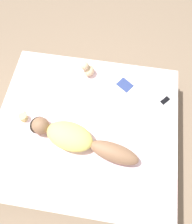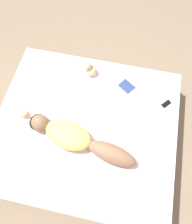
{
  "view_description": "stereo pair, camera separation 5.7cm",
  "coord_description": "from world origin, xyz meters",
  "px_view_note": "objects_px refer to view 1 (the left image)",
  "views": [
    {
      "loc": [
        -0.86,
        -0.25,
        2.81
      ],
      "look_at": [
        0.16,
        -0.09,
        0.51
      ],
      "focal_mm": 35.0,
      "sensor_mm": 36.0,
      "label": 1
    },
    {
      "loc": [
        -0.85,
        -0.31,
        2.81
      ],
      "look_at": [
        0.16,
        -0.09,
        0.51
      ],
      "focal_mm": 35.0,
      "sensor_mm": 36.0,
      "label": 2
    }
  ],
  "objects_px": {
    "coffee_mug": "(23,117)",
    "cell_phone": "(165,101)",
    "person": "(77,139)",
    "open_magazine": "(119,90)"
  },
  "relations": [
    {
      "from": "person",
      "to": "cell_phone",
      "type": "height_order",
      "value": "person"
    },
    {
      "from": "person",
      "to": "open_magazine",
      "type": "height_order",
      "value": "person"
    },
    {
      "from": "open_magazine",
      "to": "cell_phone",
      "type": "height_order",
      "value": "same"
    },
    {
      "from": "coffee_mug",
      "to": "cell_phone",
      "type": "bearing_deg",
      "value": -72.99
    },
    {
      "from": "open_magazine",
      "to": "person",
      "type": "bearing_deg",
      "value": -172.57
    },
    {
      "from": "coffee_mug",
      "to": "cell_phone",
      "type": "relative_size",
      "value": 0.77
    },
    {
      "from": "coffee_mug",
      "to": "cell_phone",
      "type": "distance_m",
      "value": 1.69
    },
    {
      "from": "cell_phone",
      "to": "open_magazine",
      "type": "bearing_deg",
      "value": 35.92
    },
    {
      "from": "coffee_mug",
      "to": "cell_phone",
      "type": "height_order",
      "value": "coffee_mug"
    },
    {
      "from": "person",
      "to": "coffee_mug",
      "type": "bearing_deg",
      "value": 86.63
    }
  ]
}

